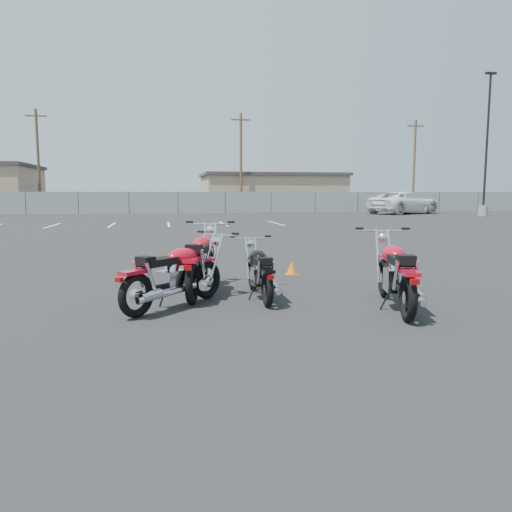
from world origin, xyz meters
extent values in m
plane|color=black|center=(0.00, 0.00, 0.00)|extent=(120.00, 120.00, 0.00)
torus|color=black|center=(-0.52, 1.58, 0.34)|extent=(0.28, 0.69, 0.68)
cylinder|color=silver|center=(-0.52, 1.58, 0.34)|extent=(0.15, 0.20, 0.18)
torus|color=black|center=(-0.91, -0.02, 0.34)|extent=(0.28, 0.69, 0.68)
cylinder|color=silver|center=(-0.91, -0.02, 0.34)|extent=(0.15, 0.20, 0.18)
cube|color=black|center=(-0.72, 0.78, 0.39)|extent=(0.40, 1.19, 0.07)
cube|color=silver|center=(-0.73, 0.73, 0.45)|extent=(0.41, 0.50, 0.34)
cylinder|color=silver|center=(-0.73, 0.73, 0.66)|extent=(0.29, 0.33, 0.30)
ellipsoid|color=#B60B20|center=(-0.67, 0.98, 0.82)|extent=(0.50, 0.72, 0.29)
cube|color=black|center=(-0.80, 0.45, 0.80)|extent=(0.44, 0.68, 0.11)
cube|color=black|center=(-0.87, 0.17, 0.84)|extent=(0.29, 0.26, 0.14)
cube|color=#B60B20|center=(-0.92, -0.04, 0.70)|extent=(0.31, 0.51, 0.06)
cube|color=#B60B20|center=(-0.52, 1.58, 0.70)|extent=(0.24, 0.41, 0.05)
cylinder|color=silver|center=(-0.74, 0.11, 0.63)|extent=(0.11, 0.22, 0.45)
cylinder|color=silver|center=(-1.01, 0.18, 0.63)|extent=(0.11, 0.22, 0.45)
cylinder|color=silver|center=(-0.62, 0.41, 0.32)|extent=(0.40, 1.24, 0.15)
cylinder|color=silver|center=(-0.71, 0.05, 0.34)|extent=(0.23, 0.42, 0.15)
cylinder|color=silver|center=(-0.39, 1.69, 0.70)|extent=(0.16, 0.45, 0.90)
cylinder|color=silver|center=(-0.59, 1.74, 0.70)|extent=(0.16, 0.45, 0.90)
sphere|color=silver|center=(-0.44, 1.89, 1.00)|extent=(0.22, 0.22, 0.18)
cylinder|color=silver|center=(-0.44, 1.91, 1.11)|extent=(0.78, 0.22, 0.03)
cylinder|color=black|center=(-0.06, 1.80, 1.16)|extent=(0.14, 0.07, 0.04)
cylinder|color=black|center=(-0.83, 1.99, 1.16)|extent=(0.14, 0.07, 0.04)
cylinder|color=black|center=(-0.90, 0.71, 0.17)|extent=(0.18, 0.07, 0.34)
cube|color=#990505|center=(-0.99, -0.33, 0.63)|extent=(0.13, 0.09, 0.07)
torus|color=black|center=(0.20, 0.92, 0.27)|extent=(0.11, 0.55, 0.55)
cylinder|color=silver|center=(0.20, 0.92, 0.27)|extent=(0.09, 0.15, 0.15)
torus|color=black|center=(0.18, -0.41, 0.27)|extent=(0.11, 0.55, 0.55)
cylinder|color=silver|center=(0.18, -0.41, 0.27)|extent=(0.09, 0.15, 0.15)
cube|color=black|center=(0.19, 0.26, 0.31)|extent=(0.10, 0.96, 0.05)
cube|color=silver|center=(0.19, 0.21, 0.37)|extent=(0.26, 0.35, 0.27)
cylinder|color=silver|center=(0.19, 0.21, 0.53)|extent=(0.19, 0.23, 0.24)
ellipsoid|color=black|center=(0.20, 0.42, 0.66)|extent=(0.29, 0.53, 0.23)
cube|color=black|center=(0.19, -0.02, 0.64)|extent=(0.24, 0.51, 0.09)
cube|color=black|center=(0.19, -0.25, 0.68)|extent=(0.20, 0.17, 0.11)
cube|color=black|center=(0.18, -0.42, 0.56)|extent=(0.17, 0.39, 0.05)
cube|color=black|center=(0.20, 0.92, 0.56)|extent=(0.12, 0.31, 0.04)
cylinder|color=silver|center=(0.30, -0.27, 0.50)|extent=(0.05, 0.17, 0.36)
cylinder|color=silver|center=(0.08, -0.27, 0.50)|extent=(0.05, 0.17, 0.36)
cylinder|color=silver|center=(0.34, -0.02, 0.26)|extent=(0.10, 1.01, 0.12)
cylinder|color=silver|center=(0.33, -0.31, 0.27)|extent=(0.11, 0.33, 0.12)
cylinder|color=silver|center=(0.29, 1.03, 0.57)|extent=(0.05, 0.37, 0.72)
cylinder|color=silver|center=(0.12, 1.03, 0.57)|extent=(0.05, 0.37, 0.72)
sphere|color=silver|center=(0.21, 1.18, 0.81)|extent=(0.15, 0.15, 0.15)
cylinder|color=silver|center=(0.21, 1.20, 0.90)|extent=(0.64, 0.04, 0.03)
cylinder|color=black|center=(0.53, 1.17, 0.93)|extent=(0.11, 0.03, 0.03)
cylinder|color=black|center=(-0.11, 1.18, 0.93)|extent=(0.11, 0.03, 0.03)
cylinder|color=black|center=(0.06, 0.17, 0.14)|extent=(0.14, 0.02, 0.27)
cube|color=#990505|center=(0.18, -0.66, 0.50)|extent=(0.09, 0.06, 0.05)
torus|color=black|center=(-0.65, 0.38, 0.31)|extent=(0.52, 0.52, 0.62)
cylinder|color=silver|center=(-0.65, 0.38, 0.31)|extent=(0.19, 0.19, 0.17)
torus|color=black|center=(-1.71, -0.69, 0.31)|extent=(0.52, 0.52, 0.62)
cylinder|color=silver|center=(-1.71, -0.69, 0.31)|extent=(0.19, 0.19, 0.17)
cube|color=black|center=(-1.18, -0.16, 0.35)|extent=(0.84, 0.84, 0.06)
cube|color=silver|center=(-1.22, -0.19, 0.41)|extent=(0.48, 0.48, 0.31)
cylinder|color=silver|center=(-1.22, -0.19, 0.60)|extent=(0.33, 0.33, 0.27)
ellipsoid|color=#B60B20|center=(-1.05, -0.02, 0.75)|extent=(0.65, 0.65, 0.27)
cube|color=black|center=(-1.40, -0.38, 0.73)|extent=(0.59, 0.59, 0.10)
cube|color=black|center=(-1.58, -0.56, 0.77)|extent=(0.29, 0.29, 0.12)
cube|color=#B60B20|center=(-1.73, -0.70, 0.64)|extent=(0.44, 0.44, 0.05)
cube|color=#B60B20|center=(-0.65, 0.38, 0.64)|extent=(0.34, 0.34, 0.04)
cylinder|color=silver|center=(-1.51, -0.67, 0.57)|extent=(0.17, 0.17, 0.41)
cylinder|color=silver|center=(-1.69, -0.49, 0.57)|extent=(0.17, 0.17, 0.41)
cylinder|color=silver|center=(-1.28, -0.49, 0.29)|extent=(0.87, 0.87, 0.13)
cylinder|color=silver|center=(-1.52, -0.73, 0.31)|extent=(0.35, 0.35, 0.14)
cylinder|color=silver|center=(-0.50, 0.40, 0.64)|extent=(0.32, 0.33, 0.82)
cylinder|color=silver|center=(-0.63, 0.53, 0.64)|extent=(0.32, 0.33, 0.82)
sphere|color=silver|center=(-0.45, 0.58, 0.91)|extent=(0.23, 0.23, 0.17)
cylinder|color=silver|center=(-0.43, 0.60, 1.02)|extent=(0.54, 0.53, 0.03)
cylinder|color=black|center=(-0.19, 0.32, 1.06)|extent=(0.11, 0.11, 0.04)
cylinder|color=black|center=(-0.70, 0.84, 1.06)|extent=(0.11, 0.11, 0.04)
cylinder|color=black|center=(-1.36, -0.13, 0.16)|extent=(0.13, 0.13, 0.31)
cube|color=#990505|center=(-1.92, -0.89, 0.57)|extent=(0.12, 0.12, 0.06)
torus|color=black|center=(2.22, -0.06, 0.33)|extent=(0.28, 0.66, 0.66)
cylinder|color=silver|center=(2.22, -0.06, 0.33)|extent=(0.15, 0.20, 0.17)
torus|color=black|center=(1.83, -1.60, 0.33)|extent=(0.28, 0.66, 0.66)
cylinder|color=silver|center=(1.83, -1.60, 0.33)|extent=(0.15, 0.20, 0.17)
cube|color=black|center=(2.03, -0.83, 0.37)|extent=(0.38, 1.14, 0.07)
cube|color=silver|center=(2.01, -0.88, 0.44)|extent=(0.40, 0.48, 0.33)
cylinder|color=silver|center=(2.01, -0.88, 0.63)|extent=(0.28, 0.32, 0.29)
ellipsoid|color=#B60B20|center=(2.08, -0.64, 0.79)|extent=(0.48, 0.70, 0.28)
cube|color=black|center=(1.95, -1.15, 0.76)|extent=(0.42, 0.65, 0.11)
cube|color=black|center=(1.88, -1.41, 0.81)|extent=(0.28, 0.25, 0.13)
cube|color=#B60B20|center=(1.83, -1.62, 0.67)|extent=(0.30, 0.49, 0.05)
cube|color=#B60B20|center=(2.22, -0.06, 0.67)|extent=(0.23, 0.39, 0.04)
cylinder|color=silver|center=(2.00, -1.47, 0.60)|extent=(0.10, 0.21, 0.43)
cylinder|color=silver|center=(1.75, -1.41, 0.60)|extent=(0.10, 0.21, 0.43)
cylinder|color=silver|center=(2.12, -1.19, 0.31)|extent=(0.39, 1.19, 0.14)
cylinder|color=silver|center=(2.03, -1.53, 0.33)|extent=(0.22, 0.41, 0.14)
cylinder|color=silver|center=(2.35, 0.04, 0.68)|extent=(0.15, 0.43, 0.86)
cylinder|color=silver|center=(2.16, 0.09, 0.68)|extent=(0.15, 0.43, 0.86)
sphere|color=silver|center=(2.29, 0.23, 0.96)|extent=(0.21, 0.21, 0.17)
cylinder|color=silver|center=(2.30, 0.25, 1.07)|extent=(0.75, 0.22, 0.03)
cylinder|color=black|center=(2.67, 0.14, 1.11)|extent=(0.14, 0.07, 0.04)
cylinder|color=black|center=(1.92, 0.33, 1.11)|extent=(0.14, 0.07, 0.04)
cylinder|color=black|center=(1.85, -0.90, 0.16)|extent=(0.17, 0.07, 0.33)
cube|color=#990505|center=(1.76, -1.90, 0.60)|extent=(0.12, 0.09, 0.07)
cone|color=orange|center=(1.32, 2.47, 0.15)|extent=(0.22, 0.22, 0.28)
cube|color=orange|center=(1.32, 2.47, 0.00)|extent=(0.24, 0.24, 0.01)
cylinder|color=gray|center=(21.99, 25.60, 0.40)|extent=(0.70, 0.70, 0.80)
cylinder|color=black|center=(21.99, 25.60, 5.46)|extent=(0.16, 0.16, 9.32)
cube|color=black|center=(21.99, 25.60, 10.19)|extent=(0.80, 0.25, 0.15)
cube|color=gray|center=(0.00, 35.00, 0.90)|extent=(80.00, 0.04, 1.80)
cylinder|color=black|center=(-12.00, 35.00, 0.90)|extent=(0.06, 0.06, 1.80)
cylinder|color=black|center=(-8.00, 35.00, 0.90)|extent=(0.06, 0.06, 1.80)
cylinder|color=black|center=(-4.00, 35.00, 0.90)|extent=(0.06, 0.06, 1.80)
cylinder|color=black|center=(0.00, 35.00, 0.90)|extent=(0.06, 0.06, 1.80)
cylinder|color=black|center=(4.00, 35.00, 0.90)|extent=(0.06, 0.06, 1.80)
cylinder|color=black|center=(8.00, 35.00, 0.90)|extent=(0.06, 0.06, 1.80)
cylinder|color=black|center=(12.00, 35.00, 0.90)|extent=(0.06, 0.06, 1.80)
cylinder|color=black|center=(16.00, 35.00, 0.90)|extent=(0.06, 0.06, 1.80)
cylinder|color=black|center=(20.00, 35.00, 0.90)|extent=(0.06, 0.06, 1.80)
cylinder|color=black|center=(24.00, 35.00, 0.90)|extent=(0.06, 0.06, 1.80)
cylinder|color=black|center=(28.00, 35.00, 0.90)|extent=(0.06, 0.06, 1.80)
cube|color=tan|center=(10.00, 44.00, 1.70)|extent=(14.00, 9.00, 3.40)
cube|color=#3E3533|center=(10.00, 44.00, 3.55)|extent=(14.40, 9.40, 0.30)
cylinder|color=#4C3923|center=(-12.00, 40.00, 4.50)|extent=(0.24, 0.24, 9.00)
cube|color=#4C3923|center=(-12.00, 40.00, 8.40)|extent=(1.80, 0.12, 0.12)
cylinder|color=#4C3923|center=(6.00, 39.00, 4.50)|extent=(0.24, 0.24, 9.00)
cube|color=#4C3923|center=(6.00, 39.00, 8.40)|extent=(1.80, 0.12, 0.12)
cylinder|color=#4C3923|center=(24.00, 40.00, 4.50)|extent=(0.24, 0.24, 9.00)
cube|color=#4C3923|center=(24.00, 40.00, 8.40)|extent=(1.80, 0.12, 0.12)
cube|color=silver|center=(-7.00, 20.00, 0.00)|extent=(0.12, 4.00, 0.01)
cube|color=silver|center=(-4.00, 20.00, 0.00)|extent=(0.12, 4.00, 0.01)
cube|color=silver|center=(-1.00, 20.00, 0.00)|extent=(0.12, 4.00, 0.01)
cube|color=silver|center=(2.00, 20.00, 0.00)|extent=(0.12, 4.00, 0.01)
cube|color=silver|center=(5.00, 20.00, 0.00)|extent=(0.12, 4.00, 0.01)
imported|color=white|center=(18.22, 30.56, 1.42)|extent=(5.91, 8.06, 2.85)
camera|label=1|loc=(-1.34, -7.59, 1.71)|focal=35.00mm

